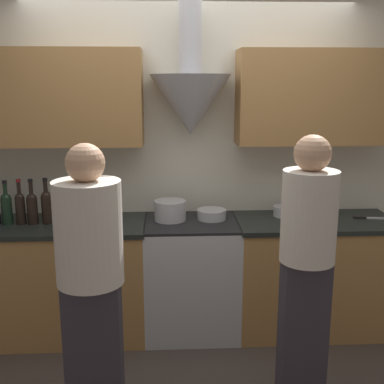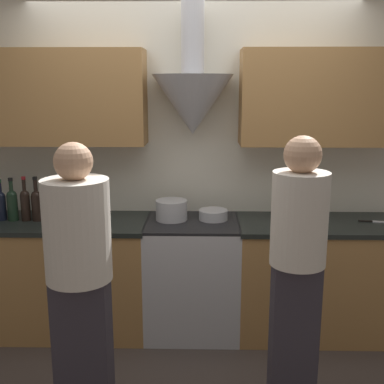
% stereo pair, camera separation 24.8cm
% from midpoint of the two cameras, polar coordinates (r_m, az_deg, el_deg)
% --- Properties ---
extents(ground_plane, '(12.00, 12.00, 0.00)m').
position_cam_midpoint_polar(ground_plane, '(3.68, 1.95, -18.35)').
color(ground_plane, '#423833').
extents(wall_back, '(8.40, 0.60, 2.60)m').
position_cam_midpoint_polar(wall_back, '(3.76, 1.36, 6.36)').
color(wall_back, silver).
rests_on(wall_back, ground_plane).
extents(counter_left, '(1.46, 0.62, 0.89)m').
position_cam_midpoint_polar(counter_left, '(3.91, -14.18, -9.57)').
color(counter_left, '#B27F47').
rests_on(counter_left, ground_plane).
extents(counter_right, '(1.22, 0.62, 0.89)m').
position_cam_midpoint_polar(counter_right, '(3.90, 16.27, -9.72)').
color(counter_right, '#B27F47').
rests_on(counter_right, ground_plane).
extents(stove_range, '(0.71, 0.60, 0.89)m').
position_cam_midpoint_polar(stove_range, '(3.77, 1.94, -9.94)').
color(stove_range, silver).
rests_on(stove_range, ground_plane).
extents(wine_bottle_3, '(0.07, 0.07, 0.31)m').
position_cam_midpoint_polar(wine_bottle_3, '(3.86, -20.00, -1.36)').
color(wine_bottle_3, black).
rests_on(wine_bottle_3, counter_left).
extents(wine_bottle_4, '(0.08, 0.08, 0.33)m').
position_cam_midpoint_polar(wine_bottle_4, '(3.82, -18.81, -1.30)').
color(wine_bottle_4, black).
rests_on(wine_bottle_4, counter_left).
extents(wine_bottle_5, '(0.07, 0.07, 0.34)m').
position_cam_midpoint_polar(wine_bottle_5, '(3.79, -17.41, -1.29)').
color(wine_bottle_5, black).
rests_on(wine_bottle_5, counter_left).
extents(wine_bottle_6, '(0.08, 0.08, 0.34)m').
position_cam_midpoint_polar(wine_bottle_6, '(3.76, -16.16, -1.34)').
color(wine_bottle_6, black).
rests_on(wine_bottle_6, counter_left).
extents(wine_bottle_7, '(0.08, 0.08, 0.34)m').
position_cam_midpoint_polar(wine_bottle_7, '(3.74, -14.61, -1.23)').
color(wine_bottle_7, black).
rests_on(wine_bottle_7, counter_left).
extents(stock_pot, '(0.24, 0.24, 0.15)m').
position_cam_midpoint_polar(stock_pot, '(3.65, -0.50, -2.17)').
color(stock_pot, silver).
rests_on(stock_pot, stove_range).
extents(mixing_bowl, '(0.22, 0.22, 0.08)m').
position_cam_midpoint_polar(mixing_bowl, '(3.68, 4.47, -2.71)').
color(mixing_bowl, silver).
rests_on(mixing_bowl, stove_range).
extents(orange_fruit, '(0.08, 0.08, 0.08)m').
position_cam_midpoint_polar(orange_fruit, '(3.96, 16.15, -1.99)').
color(orange_fruit, orange).
rests_on(orange_fruit, counter_right).
extents(saucepan, '(0.19, 0.19, 0.08)m').
position_cam_midpoint_polar(saucepan, '(3.81, 13.28, -2.44)').
color(saucepan, silver).
rests_on(saucepan, counter_right).
extents(chefs_knife, '(0.27, 0.07, 0.01)m').
position_cam_midpoint_polar(chefs_knife, '(3.90, 22.81, -3.28)').
color(chefs_knife, silver).
rests_on(chefs_knife, counter_right).
extents(person_foreground_left, '(0.36, 0.36, 1.61)m').
position_cam_midpoint_polar(person_foreground_left, '(2.69, -10.60, -9.74)').
color(person_foreground_left, '#38333D').
rests_on(person_foreground_left, ground_plane).
extents(person_foreground_right, '(0.31, 0.31, 1.64)m').
position_cam_midpoint_polar(person_foreground_right, '(2.77, 14.88, -8.57)').
color(person_foreground_right, '#38333D').
rests_on(person_foreground_right, ground_plane).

